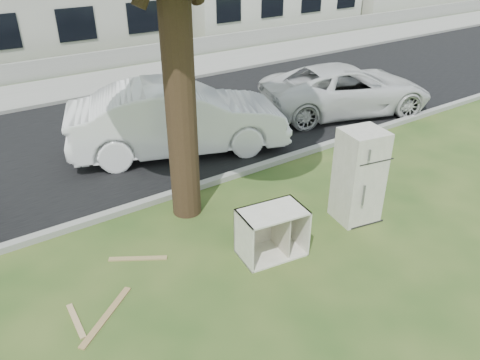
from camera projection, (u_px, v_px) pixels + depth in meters
ground at (260, 251)px, 7.92m from camera, size 120.00×120.00×0.00m
road at (123, 136)px, 12.27m from camera, size 120.00×7.00×0.01m
kerb_near at (189, 191)px, 9.70m from camera, size 120.00×0.18×0.12m
kerb_far at (80, 100)px, 14.84m from camera, size 120.00×0.18×0.12m
sidewalk at (67, 88)px, 15.89m from camera, size 120.00×2.80×0.01m
low_wall at (52, 68)px, 16.88m from camera, size 120.00×0.15×0.70m
fridge at (359, 176)px, 8.43m from camera, size 0.84×0.80×1.76m
cabinet at (272, 233)px, 7.67m from camera, size 1.16×0.81×0.84m
plank_a at (106, 316)px, 6.58m from camera, size 1.02×0.83×0.02m
plank_b at (138, 258)px, 7.72m from camera, size 0.86×0.59×0.02m
plank_c at (76, 321)px, 6.50m from camera, size 0.11×0.74×0.02m
car_center at (179, 118)px, 11.08m from camera, size 5.42×3.38×1.69m
car_right at (347, 89)px, 13.56m from camera, size 5.41×3.70×1.38m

